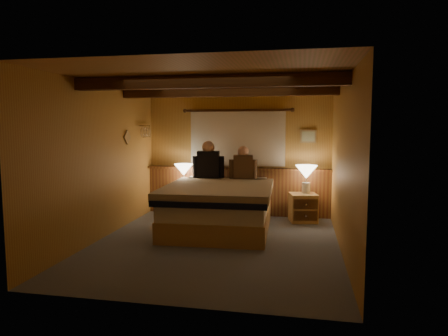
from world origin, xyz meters
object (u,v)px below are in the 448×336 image
(duffel_bag, at_px, (174,216))
(person_right, at_px, (243,165))
(nightstand_left, at_px, (183,202))
(nightstand_right, at_px, (303,208))
(lamp_left, at_px, (184,171))
(lamp_right, at_px, (306,174))
(person_left, at_px, (208,163))
(bed, at_px, (220,206))

(duffel_bag, bearing_deg, person_right, 47.10)
(nightstand_left, distance_m, nightstand_right, 2.31)
(lamp_left, relative_size, person_right, 0.75)
(nightstand_right, distance_m, duffel_bag, 2.36)
(lamp_right, bearing_deg, person_left, -179.07)
(nightstand_left, bearing_deg, duffel_bag, -86.90)
(person_right, bearing_deg, person_left, 174.39)
(bed, distance_m, person_right, 1.08)
(bed, xyz_separation_m, lamp_right, (1.44, 0.85, 0.48))
(bed, height_order, person_right, person_right)
(person_right, bearing_deg, nightstand_right, -9.48)
(nightstand_left, xyz_separation_m, lamp_right, (2.36, -0.04, 0.61))
(bed, bearing_deg, lamp_right, 28.45)
(person_left, distance_m, person_right, 0.67)
(lamp_left, xyz_separation_m, duffel_bag, (0.03, -0.73, -0.73))
(person_right, bearing_deg, lamp_left, 171.09)
(nightstand_right, xyz_separation_m, person_right, (-1.12, 0.04, 0.75))
(nightstand_right, relative_size, lamp_right, 1.07)
(person_left, bearing_deg, nightstand_left, 166.20)
(nightstand_left, bearing_deg, person_left, -7.74)
(nightstand_left, height_order, lamp_left, lamp_left)
(lamp_left, height_order, duffel_bag, lamp_left)
(nightstand_right, distance_m, person_right, 1.35)
(lamp_left, xyz_separation_m, lamp_right, (2.33, -0.02, 0.01))
(lamp_right, bearing_deg, person_right, -179.56)
(bed, relative_size, person_left, 3.16)
(bed, height_order, lamp_right, lamp_right)
(nightstand_left, bearing_deg, nightstand_right, -2.83)
(bed, height_order, person_left, person_left)
(nightstand_right, height_order, lamp_left, lamp_left)
(lamp_left, relative_size, lamp_right, 0.92)
(lamp_right, bearing_deg, duffel_bag, -162.96)
(lamp_left, height_order, lamp_right, lamp_right)
(lamp_left, bearing_deg, lamp_right, -0.53)
(lamp_right, height_order, person_right, person_right)
(bed, height_order, lamp_left, lamp_left)
(nightstand_right, relative_size, lamp_left, 1.15)
(lamp_right, relative_size, duffel_bag, 0.98)
(bed, bearing_deg, lamp_left, 133.26)
(bed, distance_m, nightstand_right, 1.62)
(lamp_right, height_order, person_left, person_left)
(bed, bearing_deg, nightstand_right, 27.74)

